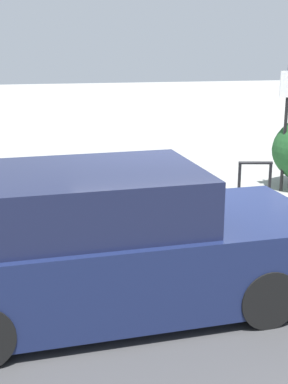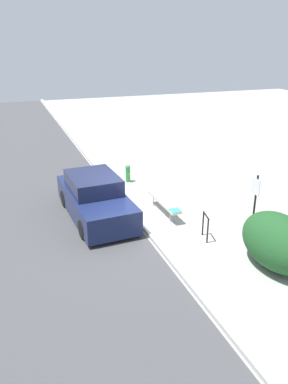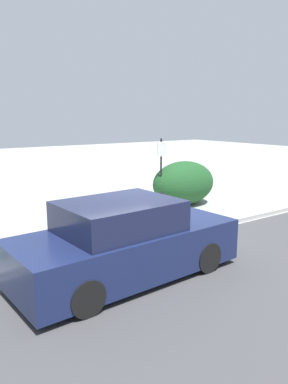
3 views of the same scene
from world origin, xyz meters
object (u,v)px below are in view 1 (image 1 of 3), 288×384
at_px(bench, 130,200).
at_px(sign_post, 286,117).
at_px(parked_car_near, 111,246).
at_px(bike_rack, 255,181).

bearing_deg(bench, sign_post, 23.48).
bearing_deg(parked_car_near, bike_rack, 42.02).
distance_m(bench, bike_rack, 2.21).
bearing_deg(bench, parked_car_near, -106.04).
bearing_deg(bench, bike_rack, 10.94).
height_order(bench, bike_rack, bike_rack).
xyz_separation_m(sign_post, parked_car_near, (-3.77, -3.76, -0.71)).
height_order(bench, parked_car_near, parked_car_near).
bearing_deg(bike_rack, sign_post, 44.75).
xyz_separation_m(bike_rack, parked_car_near, (-2.80, -2.80, 0.17)).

